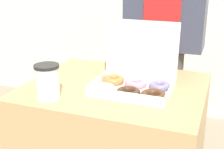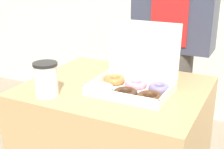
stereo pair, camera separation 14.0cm
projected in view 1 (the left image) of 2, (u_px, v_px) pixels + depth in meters
donut_box at (134, 81)px, 1.37m from camera, size 0.35×0.28×0.29m
coffee_cup at (48, 81)px, 1.28m from camera, size 0.10×0.10×0.15m
person_customer at (164, 42)px, 1.81m from camera, size 0.44×0.24×1.62m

